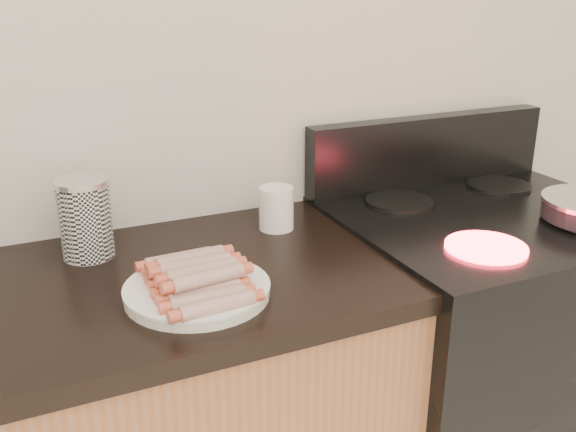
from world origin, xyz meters
name	(u,v)px	position (x,y,z in m)	size (l,w,h in m)	color
wall_back	(148,60)	(0.00, 2.00, 1.30)	(4.00, 0.04, 2.60)	silver
stove	(475,367)	(0.78, 1.68, 0.46)	(0.76, 0.65, 0.91)	black
stove_panel	(428,151)	(0.78, 1.96, 1.01)	(0.76, 0.06, 0.20)	black
burner_near_left	(486,247)	(0.61, 1.51, 0.92)	(0.18, 0.18, 0.01)	#FF1E2D
burner_far_left	(399,202)	(0.61, 1.84, 0.92)	(0.18, 0.18, 0.01)	black
burner_far_right	(499,185)	(0.95, 1.84, 0.92)	(0.18, 0.18, 0.01)	black
main_plate	(197,292)	(-0.03, 1.58, 0.91)	(0.28, 0.28, 0.02)	white
hotdog_pile	(196,277)	(-0.03, 1.58, 0.94)	(0.14, 0.26, 0.05)	maroon
canister	(85,219)	(-0.19, 1.86, 0.99)	(0.11, 0.11, 0.18)	white
mug	(276,208)	(0.25, 1.84, 0.95)	(0.08, 0.08, 0.11)	white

